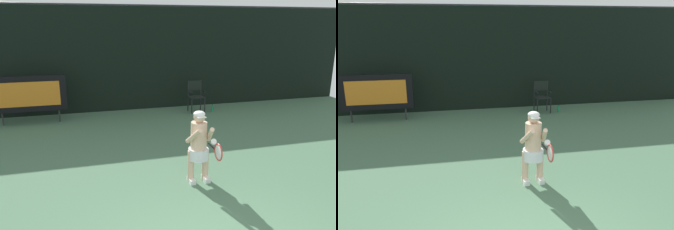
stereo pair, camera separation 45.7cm
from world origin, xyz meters
TOP-DOWN VIEW (x-y plane):
  - backdrop_screen at (0.00, 8.50)m, footprint 18.00×0.12m
  - scoreboard at (-2.90, 7.51)m, footprint 2.20×0.21m
  - umpire_chair at (2.53, 7.57)m, footprint 0.52×0.44m
  - water_bottle at (3.10, 7.40)m, footprint 0.07×0.07m
  - tennis_player at (0.69, 2.42)m, footprint 0.52×0.59m
  - tennis_racket at (0.78, 1.76)m, footprint 0.03×0.60m

SIDE VIEW (x-z plane):
  - water_bottle at x=3.10m, z-range -0.01..0.26m
  - umpire_chair at x=2.53m, z-range 0.08..1.16m
  - tennis_player at x=0.69m, z-range 0.05..1.48m
  - tennis_racket at x=0.78m, z-range 0.70..1.02m
  - scoreboard at x=-2.90m, z-range 0.20..1.70m
  - backdrop_screen at x=0.00m, z-range -0.02..3.64m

